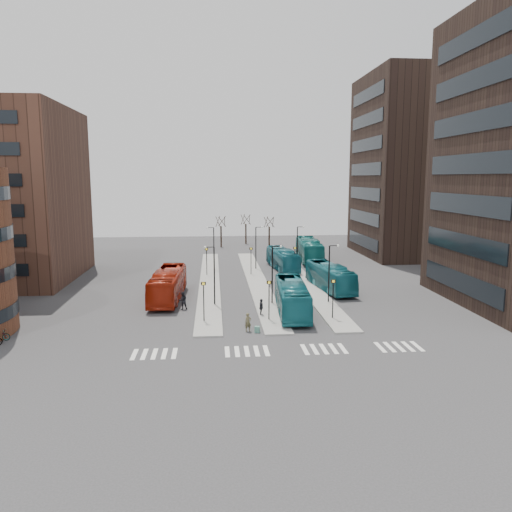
{
  "coord_description": "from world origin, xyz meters",
  "views": [
    {
      "loc": [
        -3.43,
        -32.53,
        13.2
      ],
      "look_at": [
        1.0,
        19.06,
        5.0
      ],
      "focal_mm": 35.0,
      "sensor_mm": 36.0,
      "label": 1
    }
  ],
  "objects": [
    {
      "name": "traveller",
      "position": [
        -0.56,
        8.98,
        0.81
      ],
      "size": [
        0.67,
        0.53,
        1.62
      ],
      "primitive_type": "imported",
      "rotation": [
        0.0,
        0.0,
        0.26
      ],
      "color": "brown",
      "rests_on": "ground"
    },
    {
      "name": "teal_bus_c",
      "position": [
        10.24,
        24.34,
        1.54
      ],
      "size": [
        3.92,
        11.28,
        3.08
      ],
      "primitive_type": "imported",
      "rotation": [
        0.0,
        0.0,
        0.12
      ],
      "color": "#15606B",
      "rests_on": "ground"
    },
    {
      "name": "commuter_b",
      "position": [
        1.04,
        13.66,
        0.84
      ],
      "size": [
        0.48,
        1.02,
        1.69
      ],
      "primitive_type": "imported",
      "rotation": [
        0.0,
        0.0,
        1.5
      ],
      "color": "black",
      "rests_on": "ground"
    },
    {
      "name": "commuter_c",
      "position": [
        3.25,
        17.77,
        0.9
      ],
      "size": [
        0.69,
        1.18,
        1.8
      ],
      "primitive_type": "imported",
      "rotation": [
        0.0,
        0.0,
        4.73
      ],
      "color": "black",
      "rests_on": "ground"
    },
    {
      "name": "ground",
      "position": [
        0.0,
        0.0,
        0.0
      ],
      "size": [
        160.0,
        160.0,
        0.0
      ],
      "primitive_type": "plane",
      "color": "#2E2F31",
      "rests_on": "ground"
    },
    {
      "name": "island_right",
      "position": [
        8.0,
        30.0,
        0.07
      ],
      "size": [
        2.5,
        45.0,
        0.15
      ],
      "primitive_type": "cube",
      "color": "gray",
      "rests_on": "ground"
    },
    {
      "name": "bare_trees",
      "position": [
        2.67,
        62.67,
        2.72
      ],
      "size": [
        10.97,
        8.14,
        5.9
      ],
      "color": "black",
      "rests_on": "ground"
    },
    {
      "name": "red_bus",
      "position": [
        -8.44,
        21.03,
        1.66
      ],
      "size": [
        3.39,
        12.03,
        3.32
      ],
      "primitive_type": "imported",
      "rotation": [
        0.0,
        0.0,
        -0.05
      ],
      "color": "#971E0B",
      "rests_on": "ground"
    },
    {
      "name": "island_left",
      "position": [
        -4.0,
        30.0,
        0.07
      ],
      "size": [
        2.5,
        45.0,
        0.15
      ],
      "primitive_type": "cube",
      "color": "gray",
      "rests_on": "ground"
    },
    {
      "name": "suitcase",
      "position": [
        0.2,
        8.6,
        0.27
      ],
      "size": [
        0.51,
        0.45,
        0.53
      ],
      "primitive_type": "cube",
      "rotation": [
        0.0,
        0.0,
        -0.32
      ],
      "color": "#1B3996",
      "rests_on": "ground"
    },
    {
      "name": "crosswalk_stripes",
      "position": [
        1.75,
        4.0,
        0.01
      ],
      "size": [
        22.35,
        2.4,
        0.01
      ],
      "color": "silver",
      "rests_on": "ground"
    },
    {
      "name": "teal_bus_b",
      "position": [
        6.48,
        38.03,
        1.5
      ],
      "size": [
        3.68,
        10.99,
        3.0
      ],
      "primitive_type": "imported",
      "rotation": [
        0.0,
        0.0,
        0.11
      ],
      "color": "#166070",
      "rests_on": "ground"
    },
    {
      "name": "teal_bus_d",
      "position": [
        11.67,
        44.71,
        1.78
      ],
      "size": [
        3.76,
        12.91,
        3.55
      ],
      "primitive_type": "imported",
      "rotation": [
        0.0,
        0.0,
        -0.06
      ],
      "color": "#156B69",
      "rests_on": "ground"
    },
    {
      "name": "commuter_a",
      "position": [
        -6.6,
        16.83,
        0.9
      ],
      "size": [
        1.03,
        0.89,
        1.81
      ],
      "primitive_type": "imported",
      "rotation": [
        0.0,
        0.0,
        3.41
      ],
      "color": "black",
      "rests_on": "ground"
    },
    {
      "name": "tower_far",
      "position": [
        31.98,
        50.0,
        15.0
      ],
      "size": [
        20.12,
        20.0,
        30.0
      ],
      "color": "black",
      "rests_on": "ground"
    },
    {
      "name": "teal_bus_a",
      "position": [
        4.13,
        14.47,
        1.59
      ],
      "size": [
        3.45,
        11.6,
        3.19
      ],
      "primitive_type": "imported",
      "rotation": [
        0.0,
        0.0,
        -0.07
      ],
      "color": "#166570",
      "rests_on": "ground"
    },
    {
      "name": "island_mid",
      "position": [
        2.0,
        30.0,
        0.07
      ],
      "size": [
        2.5,
        45.0,
        0.15
      ],
      "primitive_type": "cube",
      "color": "gray",
      "rests_on": "ground"
    },
    {
      "name": "sign_poles",
      "position": [
        1.6,
        23.0,
        2.41
      ],
      "size": [
        12.45,
        22.12,
        3.65
      ],
      "color": "black",
      "rests_on": "ground"
    },
    {
      "name": "lamp_posts",
      "position": [
        2.64,
        28.0,
        3.58
      ],
      "size": [
        14.04,
        20.24,
        6.12
      ],
      "color": "black",
      "rests_on": "ground"
    }
  ]
}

